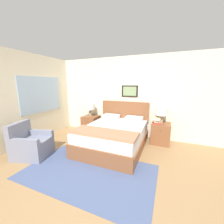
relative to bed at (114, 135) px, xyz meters
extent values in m
plane|color=#99754C|center=(0.15, -1.70, -0.32)|extent=(16.00, 16.00, 0.00)
cube|color=beige|center=(0.15, 1.08, 0.98)|extent=(7.50, 0.06, 2.60)
cube|color=black|center=(0.13, 1.04, 1.17)|extent=(0.54, 0.02, 0.37)
cube|color=gray|center=(0.13, 1.02, 1.17)|extent=(0.44, 0.00, 0.29)
cube|color=beige|center=(-2.43, -0.32, 0.98)|extent=(0.06, 5.15, 2.60)
cube|color=#9EBCDB|center=(-2.39, -0.19, 1.08)|extent=(0.02, 1.47, 1.10)
cube|color=#47567F|center=(-0.06, -1.27, -0.32)|extent=(2.60, 1.52, 0.01)
cube|color=brown|center=(0.00, -0.02, -0.18)|extent=(1.59, 2.03, 0.28)
cube|color=brown|center=(0.00, -1.01, 0.00)|extent=(1.59, 0.06, 0.08)
cube|color=silver|center=(0.00, -0.02, 0.11)|extent=(1.53, 1.94, 0.31)
cube|color=brown|center=(0.00, 0.96, 0.55)|extent=(1.59, 0.06, 0.57)
cube|color=#9E7051|center=(0.00, -0.65, 0.30)|extent=(1.56, 0.57, 0.06)
cube|color=silver|center=(-0.38, 0.73, 0.34)|extent=(0.52, 0.32, 0.14)
cube|color=silver|center=(0.38, 0.73, 0.34)|extent=(0.52, 0.32, 0.14)
cube|color=gray|center=(-1.64, -1.23, -0.11)|extent=(0.91, 0.87, 0.42)
cube|color=gray|center=(-1.94, -1.32, 0.31)|extent=(0.31, 0.70, 0.42)
cube|color=gray|center=(-1.73, -0.95, 0.17)|extent=(0.74, 0.30, 0.14)
cube|color=gray|center=(-1.56, -1.52, 0.17)|extent=(0.74, 0.30, 0.14)
cube|color=brown|center=(-1.19, 0.74, -0.02)|extent=(0.53, 0.52, 0.61)
sphere|color=#332D28|center=(-1.19, 0.47, 0.15)|extent=(0.02, 0.02, 0.02)
cube|color=brown|center=(1.19, 0.74, -0.02)|extent=(0.53, 0.52, 0.61)
sphere|color=#332D28|center=(1.19, 0.47, 0.15)|extent=(0.02, 0.02, 0.02)
cylinder|color=gray|center=(-1.20, 0.73, 0.38)|extent=(0.11, 0.11, 0.19)
cylinder|color=gray|center=(-1.20, 0.73, 0.50)|extent=(0.02, 0.02, 0.06)
cylinder|color=silver|center=(-1.20, 0.73, 0.63)|extent=(0.34, 0.34, 0.20)
cylinder|color=gray|center=(1.18, 0.73, 0.38)|extent=(0.11, 0.11, 0.19)
cylinder|color=gray|center=(1.18, 0.73, 0.50)|extent=(0.02, 0.02, 0.06)
cylinder|color=silver|center=(1.18, 0.73, 0.63)|extent=(0.34, 0.34, 0.20)
cube|color=#B7332D|center=(1.07, 0.69, 0.30)|extent=(0.24, 0.24, 0.04)
cube|color=beige|center=(1.07, 0.69, 0.34)|extent=(0.19, 0.22, 0.03)
cube|color=beige|center=(1.07, 0.69, 0.38)|extent=(0.20, 0.22, 0.04)
cube|color=silver|center=(1.07, 0.69, 0.42)|extent=(0.25, 0.31, 0.04)
cube|color=beige|center=(1.07, 0.69, 0.45)|extent=(0.21, 0.28, 0.03)
camera|label=1|loc=(1.32, -3.36, 1.42)|focal=22.00mm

